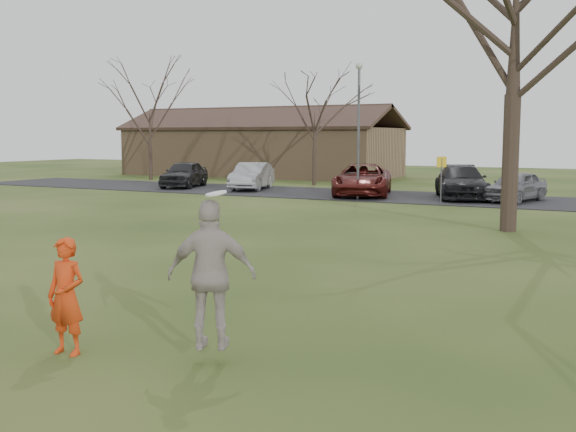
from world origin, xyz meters
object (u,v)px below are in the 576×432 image
object	(u,v)px
player_defender	(66,296)
lamp_post	(359,113)
catching_play	(212,275)
car_4	(516,186)
car_0	(184,174)
building	(261,150)
car_1	(252,176)
car_3	(461,182)
car_2	(363,180)
big_tree	(516,0)

from	to	relation	value
player_defender	lamp_post	distance (m)	23.53
catching_play	car_4	bearing A→B (deg)	90.59
car_0	building	distance (m)	13.17
building	lamp_post	xyz separation A→B (m)	(14.00, -15.50, 2.04)
player_defender	car_0	bearing A→B (deg)	118.92
building	car_1	bearing A→B (deg)	-62.23
car_3	lamp_post	size ratio (longest dim) A/B	0.84
car_2	car_4	distance (m)	7.18
car_2	lamp_post	distance (m)	3.83
car_4	big_tree	size ratio (longest dim) A/B	0.28
player_defender	car_2	size ratio (longest dim) A/B	0.29
player_defender	car_3	distance (m)	25.62
car_1	building	size ratio (longest dim) A/B	0.21
car_0	car_2	size ratio (longest dim) A/B	0.79
player_defender	car_0	xyz separation A→B (m)	(-16.53, 25.39, -0.00)
car_0	car_3	size ratio (longest dim) A/B	0.84
player_defender	lamp_post	xyz separation A→B (m)	(-4.87, 22.80, 3.17)
car_1	car_3	size ratio (longest dim) A/B	0.83
player_defender	lamp_post	size ratio (longest dim) A/B	0.25
car_0	building	world-z (taller)	building
car_4	catching_play	bearing A→B (deg)	-74.23
car_3	car_4	size ratio (longest dim) A/B	1.34
catching_play	building	world-z (taller)	building
car_4	building	bearing A→B (deg)	162.74
car_0	big_tree	bearing A→B (deg)	-44.11
car_3	car_1	bearing A→B (deg)	159.81
lamp_post	big_tree	bearing A→B (deg)	-43.15
car_2	lamp_post	bearing A→B (deg)	-90.91
building	lamp_post	size ratio (longest dim) A/B	3.29
player_defender	car_2	distance (m)	25.48
car_2	car_0	bearing A→B (deg)	160.99
big_tree	car_4	bearing A→B (deg)	98.05
car_0	car_1	world-z (taller)	car_0
building	lamp_post	bearing A→B (deg)	-47.91
lamp_post	car_2	bearing A→B (deg)	105.51
car_1	big_tree	xyz separation A→B (m)	(15.37, -10.41, 6.23)
car_2	building	distance (m)	19.01
car_3	catching_play	xyz separation A→B (m)	(2.78, -25.05, 0.37)
player_defender	car_3	world-z (taller)	player_defender
player_defender	lamp_post	world-z (taller)	lamp_post
building	big_tree	xyz separation A→B (m)	(22.00, -23.00, 5.07)
car_0	catching_play	bearing A→B (deg)	-70.25
car_0	catching_play	size ratio (longest dim) A/B	2.15
building	big_tree	bearing A→B (deg)	-46.27
car_4	car_2	bearing A→B (deg)	-162.24
player_defender	car_3	bearing A→B (deg)	87.65
car_2	building	world-z (taller)	building
car_1	car_2	xyz separation A→B (m)	(6.79, -0.82, 0.05)
car_0	car_4	xyz separation A→B (m)	(18.25, -0.18, -0.08)
catching_play	building	distance (m)	43.13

